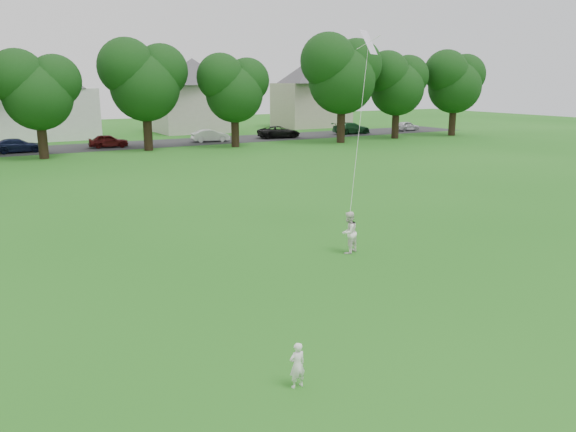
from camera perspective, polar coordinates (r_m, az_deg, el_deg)
ground at (r=14.13m, az=3.10°, el=-10.92°), size 160.00×160.00×0.00m
street at (r=53.58m, az=-21.97°, el=6.35°), size 90.00×7.00×0.01m
toddler at (r=11.29m, az=0.94°, el=-14.91°), size 0.35×0.23×0.94m
older_boy at (r=19.54m, az=6.19°, el=-1.67°), size 0.87×0.79×1.48m
kite at (r=20.60m, az=7.25°, el=8.77°), size 1.76×1.66×7.08m
tree_row at (r=47.86m, az=-17.06°, el=13.41°), size 83.07×9.26×10.49m
parked_cars at (r=53.67m, az=-15.43°, el=7.51°), size 71.81×2.63×1.29m
house_row at (r=63.08m, az=-24.73°, el=11.68°), size 77.11×13.93×10.11m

